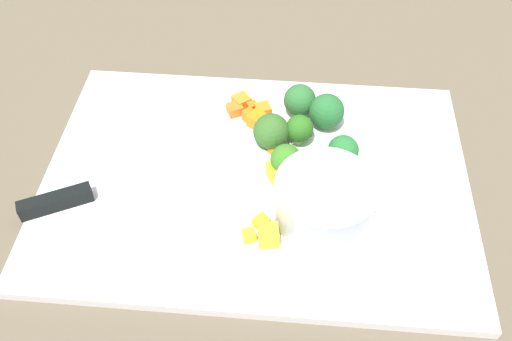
{
  "coord_description": "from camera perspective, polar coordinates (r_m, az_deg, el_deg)",
  "views": [
    {
      "loc": [
        0.03,
        -0.4,
        0.49
      ],
      "look_at": [
        0.0,
        0.0,
        0.02
      ],
      "focal_mm": 38.41,
      "sensor_mm": 36.0,
      "label": 1
    }
  ],
  "objects": [
    {
      "name": "carrot_dice_2",
      "position": [
        0.71,
        -1.51,
        7.22
      ],
      "size": [
        0.03,
        0.03,
        0.01
      ],
      "primitive_type": "cube",
      "rotation": [
        0.0,
        0.0,
        2.25
      ],
      "color": "orange",
      "rests_on": "cutting_board"
    },
    {
      "name": "pepper_dice_2",
      "position": [
        0.62,
        2.12,
        -0.1
      ],
      "size": [
        0.03,
        0.03,
        0.02
      ],
      "primitive_type": "cube",
      "rotation": [
        0.0,
        0.0,
        0.51
      ],
      "color": "yellow",
      "rests_on": "cutting_board"
    },
    {
      "name": "cutting_board",
      "position": [
        0.63,
        0.0,
        -0.94
      ],
      "size": [
        0.49,
        0.34,
        0.01
      ],
      "primitive_type": "cube",
      "color": "white",
      "rests_on": "ground_plane"
    },
    {
      "name": "carrot_dice_0",
      "position": [
        0.7,
        -2.22,
        6.38
      ],
      "size": [
        0.02,
        0.02,
        0.01
      ],
      "primitive_type": "cube",
      "rotation": [
        0.0,
        0.0,
        0.47
      ],
      "color": "orange",
      "rests_on": "cutting_board"
    },
    {
      "name": "carrot_dice_1",
      "position": [
        0.7,
        -0.4,
        6.63
      ],
      "size": [
        0.02,
        0.02,
        0.01
      ],
      "primitive_type": "cube",
      "rotation": [
        0.0,
        0.0,
        2.1
      ],
      "color": "orange",
      "rests_on": "cutting_board"
    },
    {
      "name": "carrot_dice_8",
      "position": [
        0.69,
        -0.7,
        5.7
      ],
      "size": [
        0.02,
        0.02,
        0.01
      ],
      "primitive_type": "cube",
      "rotation": [
        0.0,
        0.0,
        0.8
      ],
      "color": "orange",
      "rests_on": "cutting_board"
    },
    {
      "name": "broccoli_floret_3",
      "position": [
        0.67,
        7.36,
        6.11
      ],
      "size": [
        0.04,
        0.04,
        0.05
      ],
      "color": "#8CB06A",
      "rests_on": "cutting_board"
    },
    {
      "name": "broccoli_floret_5",
      "position": [
        0.69,
        4.58,
        7.27
      ],
      "size": [
        0.04,
        0.04,
        0.04
      ],
      "color": "#8FB166",
      "rests_on": "cutting_board"
    },
    {
      "name": "prep_bowl",
      "position": [
        0.58,
        7.15,
        -3.01
      ],
      "size": [
        0.11,
        0.11,
        0.05
      ],
      "primitive_type": "cylinder",
      "color": "#B3BCC6",
      "rests_on": "cutting_board"
    },
    {
      "name": "carrot_dice_7",
      "position": [
        0.65,
        1.97,
        2.23
      ],
      "size": [
        0.02,
        0.02,
        0.01
      ],
      "primitive_type": "cube",
      "rotation": [
        0.0,
        0.0,
        1.12
      ],
      "color": "orange",
      "rests_on": "cutting_board"
    },
    {
      "name": "carrot_dice_6",
      "position": [
        0.66,
        1.49,
        3.36
      ],
      "size": [
        0.02,
        0.02,
        0.01
      ],
      "primitive_type": "cube",
      "rotation": [
        0.0,
        0.0,
        1.65
      ],
      "color": "orange",
      "rests_on": "cutting_board"
    },
    {
      "name": "carrot_dice_5",
      "position": [
        0.68,
        0.04,
        5.33
      ],
      "size": [
        0.03,
        0.03,
        0.02
      ],
      "primitive_type": "cube",
      "rotation": [
        0.0,
        0.0,
        2.56
      ],
      "color": "orange",
      "rests_on": "cutting_board"
    },
    {
      "name": "broccoli_floret_4",
      "position": [
        0.65,
        1.6,
        4.06
      ],
      "size": [
        0.04,
        0.04,
        0.04
      ],
      "color": "#8BC36B",
      "rests_on": "cutting_board"
    },
    {
      "name": "ground_plane",
      "position": [
        0.64,
        0.0,
        -1.29
      ],
      "size": [
        4.0,
        4.0,
        0.0
      ],
      "primitive_type": "plane",
      "color": "brown"
    },
    {
      "name": "pepper_dice_0",
      "position": [
        0.63,
        2.44,
        0.73
      ],
      "size": [
        0.02,
        0.02,
        0.01
      ],
      "primitive_type": "cube",
      "rotation": [
        0.0,
        0.0,
        2.14
      ],
      "color": "yellow",
      "rests_on": "cutting_board"
    },
    {
      "name": "pepper_dice_3",
      "position": [
        0.57,
        1.31,
        -6.78
      ],
      "size": [
        0.02,
        0.02,
        0.02
      ],
      "primitive_type": "cube",
      "rotation": [
        0.0,
        0.0,
        0.15
      ],
      "color": "yellow",
      "rests_on": "cutting_board"
    },
    {
      "name": "broccoli_floret_1",
      "position": [
        0.65,
        4.55,
        4.33
      ],
      "size": [
        0.03,
        0.03,
        0.04
      ],
      "color": "#93B267",
      "rests_on": "cutting_board"
    },
    {
      "name": "pepper_dice_4",
      "position": [
        0.57,
        -1.16,
        -6.76
      ],
      "size": [
        0.02,
        0.02,
        0.01
      ],
      "primitive_type": "cube",
      "rotation": [
        0.0,
        0.0,
        0.39
      ],
      "color": "yellow",
      "rests_on": "cutting_board"
    },
    {
      "name": "carrot_dice_3",
      "position": [
        0.69,
        0.69,
        6.28
      ],
      "size": [
        0.02,
        0.02,
        0.02
      ],
      "primitive_type": "cube",
      "rotation": [
        0.0,
        0.0,
        0.4
      ],
      "color": "orange",
      "rests_on": "cutting_board"
    },
    {
      "name": "chef_knife",
      "position": [
        0.63,
        -13.64,
        -1.3
      ],
      "size": [
        0.32,
        0.17,
        0.02
      ],
      "rotation": [
        0.0,
        0.0,
        0.47
      ],
      "color": "silver",
      "rests_on": "cutting_board"
    },
    {
      "name": "carrot_dice_4",
      "position": [
        0.68,
        0.72,
        4.59
      ],
      "size": [
        0.01,
        0.01,
        0.01
      ],
      "primitive_type": "cube",
      "rotation": [
        0.0,
        0.0,
        2.96
      ],
      "color": "orange",
      "rests_on": "cutting_board"
    },
    {
      "name": "pepper_dice_1",
      "position": [
        0.58,
        0.57,
        -5.38
      ],
      "size": [
        0.02,
        0.02,
        0.01
      ],
      "primitive_type": "cube",
      "rotation": [
        0.0,
        0.0,
        0.79
      ],
      "color": "yellow",
      "rests_on": "cutting_board"
    },
    {
      "name": "broccoli_floret_0",
      "position": [
        0.63,
        9.05,
        2.02
      ],
      "size": [
        0.04,
        0.04,
        0.04
      ],
      "color": "#94C058",
      "rests_on": "cutting_board"
    },
    {
      "name": "broccoli_floret_2",
      "position": [
        0.61,
        3.13,
        1.11
      ],
      "size": [
        0.04,
        0.04,
        0.04
      ],
      "color": "#8DAB69",
      "rests_on": "cutting_board"
    }
  ]
}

